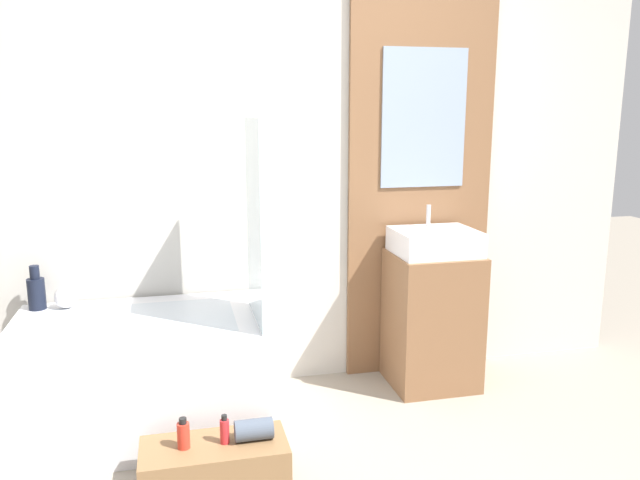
{
  "coord_description": "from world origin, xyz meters",
  "views": [
    {
      "loc": [
        -0.62,
        -1.85,
        1.56
      ],
      "look_at": [
        -0.02,
        0.69,
        1.01
      ],
      "focal_mm": 35.0,
      "sensor_mm": 36.0,
      "label": 1
    }
  ],
  "objects_px": {
    "sink": "(435,242)",
    "vase_round_light": "(66,297)",
    "vase_tall_dark": "(36,292)",
    "bottle_soap_primary": "(183,435)",
    "bathtub": "(141,374)",
    "bottle_soap_secondary": "(225,430)",
    "wooden_step_bench": "(215,466)"
  },
  "relations": [
    {
      "from": "bottle_soap_secondary",
      "to": "vase_round_light",
      "type": "bearing_deg",
      "value": 129.37
    },
    {
      "from": "bathtub",
      "to": "vase_tall_dark",
      "type": "xyz_separation_m",
      "value": [
        -0.5,
        0.29,
        0.37
      ]
    },
    {
      "from": "vase_round_light",
      "to": "bottle_soap_secondary",
      "type": "distance_m",
      "value": 1.19
    },
    {
      "from": "wooden_step_bench",
      "to": "vase_tall_dark",
      "type": "distance_m",
      "value": 1.33
    },
    {
      "from": "bathtub",
      "to": "bottle_soap_secondary",
      "type": "xyz_separation_m",
      "value": [
        0.36,
        -0.6,
        -0.03
      ]
    },
    {
      "from": "sink",
      "to": "vase_round_light",
      "type": "xyz_separation_m",
      "value": [
        -1.96,
        0.13,
        -0.22
      ]
    },
    {
      "from": "bathtub",
      "to": "bottle_soap_primary",
      "type": "bearing_deg",
      "value": -72.26
    },
    {
      "from": "vase_tall_dark",
      "to": "bottle_soap_primary",
      "type": "xyz_separation_m",
      "value": [
        0.69,
        -0.89,
        -0.4
      ]
    },
    {
      "from": "vase_tall_dark",
      "to": "vase_round_light",
      "type": "height_order",
      "value": "vase_tall_dark"
    },
    {
      "from": "bathtub",
      "to": "bottle_soap_secondary",
      "type": "relative_size",
      "value": 9.46
    },
    {
      "from": "sink",
      "to": "vase_round_light",
      "type": "height_order",
      "value": "sink"
    },
    {
      "from": "bottle_soap_primary",
      "to": "bottle_soap_secondary",
      "type": "distance_m",
      "value": 0.17
    },
    {
      "from": "bottle_soap_primary",
      "to": "vase_round_light",
      "type": "bearing_deg",
      "value": 122.22
    },
    {
      "from": "sink",
      "to": "bottle_soap_primary",
      "type": "distance_m",
      "value": 1.7
    },
    {
      "from": "wooden_step_bench",
      "to": "bottle_soap_primary",
      "type": "distance_m",
      "value": 0.2
    },
    {
      "from": "sink",
      "to": "vase_round_light",
      "type": "distance_m",
      "value": 1.98
    },
    {
      "from": "vase_tall_dark",
      "to": "sink",
      "type": "bearing_deg",
      "value": -3.83
    },
    {
      "from": "bathtub",
      "to": "wooden_step_bench",
      "type": "distance_m",
      "value": 0.7
    },
    {
      "from": "sink",
      "to": "vase_round_light",
      "type": "bearing_deg",
      "value": 176.29
    },
    {
      "from": "vase_tall_dark",
      "to": "bottle_soap_secondary",
      "type": "height_order",
      "value": "vase_tall_dark"
    },
    {
      "from": "sink",
      "to": "vase_tall_dark",
      "type": "bearing_deg",
      "value": 176.17
    },
    {
      "from": "bathtub",
      "to": "sink",
      "type": "distance_m",
      "value": 1.7
    },
    {
      "from": "bottle_soap_primary",
      "to": "wooden_step_bench",
      "type": "bearing_deg",
      "value": 0.0
    },
    {
      "from": "sink",
      "to": "bottle_soap_primary",
      "type": "height_order",
      "value": "sink"
    },
    {
      "from": "bottle_soap_primary",
      "to": "bathtub",
      "type": "bearing_deg",
      "value": 107.74
    },
    {
      "from": "wooden_step_bench",
      "to": "vase_round_light",
      "type": "relative_size",
      "value": 5.36
    },
    {
      "from": "wooden_step_bench",
      "to": "vase_tall_dark",
      "type": "relative_size",
      "value": 2.67
    },
    {
      "from": "vase_round_light",
      "to": "bottle_soap_secondary",
      "type": "height_order",
      "value": "vase_round_light"
    },
    {
      "from": "sink",
      "to": "bottle_soap_secondary",
      "type": "height_order",
      "value": "sink"
    },
    {
      "from": "vase_tall_dark",
      "to": "bottle_soap_secondary",
      "type": "bearing_deg",
      "value": -46.03
    },
    {
      "from": "sink",
      "to": "bottle_soap_secondary",
      "type": "relative_size",
      "value": 3.56
    },
    {
      "from": "sink",
      "to": "bottle_soap_secondary",
      "type": "distance_m",
      "value": 1.56
    }
  ]
}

